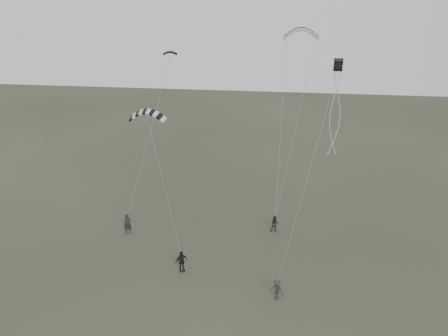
# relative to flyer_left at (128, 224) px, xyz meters

# --- Properties ---
(ground) EXTENTS (140.00, 140.00, 0.00)m
(ground) POSITION_rel_flyer_left_xyz_m (7.97, -4.60, -0.96)
(ground) COLOR #323A27
(ground) RESTS_ON ground
(flyer_left) EXTENTS (0.82, 0.67, 1.92)m
(flyer_left) POSITION_rel_flyer_left_xyz_m (0.00, 0.00, 0.00)
(flyer_left) COLOR #222227
(flyer_left) RESTS_ON ground
(flyer_right) EXTENTS (0.80, 0.63, 1.62)m
(flyer_right) POSITION_rel_flyer_left_xyz_m (13.61, 2.13, -0.15)
(flyer_right) COLOR #26262B
(flyer_right) RESTS_ON ground
(flyer_center) EXTENTS (1.09, 1.05, 1.83)m
(flyer_center) POSITION_rel_flyer_left_xyz_m (6.34, -5.25, -0.05)
(flyer_center) COLOR black
(flyer_center) RESTS_ON ground
(flyer_far) EXTENTS (1.21, 1.04, 1.62)m
(flyer_far) POSITION_rel_flyer_left_xyz_m (14.04, -7.69, -0.15)
(flyer_far) COLOR #2C2C32
(flyer_far) RESTS_ON ground
(kite_dark_small) EXTENTS (1.41, 0.68, 0.55)m
(kite_dark_small) POSITION_rel_flyer_left_xyz_m (2.86, 7.39, 14.76)
(kite_dark_small) COLOR black
(kite_dark_small) RESTS_ON flyer_left
(kite_pale_large) EXTENTS (3.44, 1.11, 1.55)m
(kite_pale_large) POSITION_rel_flyer_left_xyz_m (15.19, 9.19, 16.80)
(kite_pale_large) COLOR #A7AAAC
(kite_pale_large) RESTS_ON flyer_right
(kite_striped) EXTENTS (3.01, 1.05, 1.34)m
(kite_striped) POSITION_rel_flyer_left_xyz_m (2.86, -0.90, 11.07)
(kite_striped) COLOR black
(kite_striped) RESTS_ON flyer_center
(kite_box) EXTENTS (0.66, 0.78, 0.81)m
(kite_box) POSITION_rel_flyer_left_xyz_m (17.45, -2.76, 15.38)
(kite_box) COLOR black
(kite_box) RESTS_ON flyer_far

